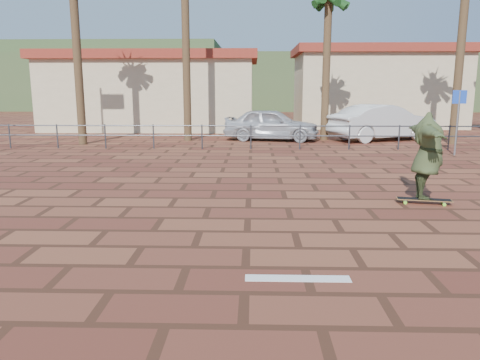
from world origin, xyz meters
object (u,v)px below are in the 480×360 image
(longboard, at_px, (424,200))
(car_silver, at_px, (272,124))
(car_white, at_px, (382,122))
(skateboarder, at_px, (427,156))

(longboard, distance_m, car_silver, 12.68)
(longboard, xyz_separation_m, car_white, (2.41, 12.50, 0.75))
(longboard, distance_m, skateboarder, 0.96)
(skateboarder, distance_m, car_white, 12.73)
(skateboarder, xyz_separation_m, car_silver, (-2.86, 12.34, -0.29))
(car_silver, distance_m, car_white, 5.27)
(skateboarder, relative_size, car_white, 0.45)
(car_white, bearing_deg, longboard, 145.29)
(longboard, bearing_deg, car_white, 90.30)
(car_silver, bearing_deg, longboard, -156.45)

